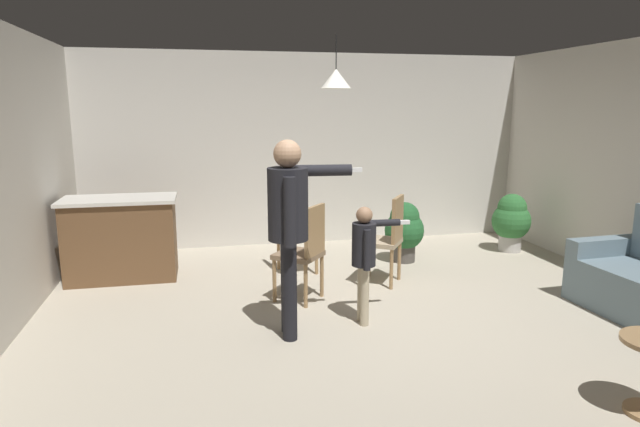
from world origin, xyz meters
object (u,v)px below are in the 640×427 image
(kitchen_counter, at_px, (121,238))
(dining_chair_near_wall, at_px, (387,236))
(potted_plant_by_wall, at_px, (511,220))
(dining_chair_by_counter, at_px, (291,228))
(potted_plant_corner, at_px, (404,229))
(dining_chair_centre_back, at_px, (305,249))
(person_child, at_px, (365,252))
(person_adult, at_px, (290,217))

(kitchen_counter, relative_size, dining_chair_near_wall, 1.26)
(dining_chair_near_wall, height_order, potted_plant_by_wall, dining_chair_near_wall)
(dining_chair_by_counter, bearing_deg, potted_plant_corner, 87.27)
(dining_chair_centre_back, bearing_deg, person_child, -109.70)
(dining_chair_centre_back, bearing_deg, kitchen_counter, 97.50)
(dining_chair_near_wall, bearing_deg, person_adult, 166.54)
(person_adult, distance_m, dining_chair_by_counter, 1.90)
(person_adult, height_order, potted_plant_corner, person_adult)
(person_adult, xyz_separation_m, potted_plant_corner, (1.79, 1.97, -0.63))
(dining_chair_by_counter, xyz_separation_m, potted_plant_by_wall, (3.11, 0.34, -0.11))
(kitchen_counter, bearing_deg, dining_chair_centre_back, -31.19)
(person_child, distance_m, potted_plant_by_wall, 3.38)
(person_adult, relative_size, dining_chair_by_counter, 1.70)
(person_child, relative_size, potted_plant_by_wall, 1.37)
(person_child, bearing_deg, person_adult, -75.78)
(person_child, xyz_separation_m, potted_plant_by_wall, (2.71, 2.01, -0.24))
(person_child, bearing_deg, potted_plant_corner, 152.77)
(person_adult, relative_size, dining_chair_near_wall, 1.70)
(person_adult, bearing_deg, dining_chair_centre_back, 165.86)
(kitchen_counter, height_order, dining_chair_centre_back, dining_chair_centre_back)
(person_child, distance_m, potted_plant_corner, 2.15)
(dining_chair_near_wall, xyz_separation_m, dining_chair_centre_back, (-1.00, -0.35, 0.00))
(person_adult, xyz_separation_m, dining_chair_centre_back, (0.28, 0.83, -0.51))
(person_child, bearing_deg, dining_chair_centre_back, -145.03)
(person_child, relative_size, dining_chair_by_counter, 1.09)
(dining_chair_near_wall, bearing_deg, dining_chair_centre_back, 143.19)
(kitchen_counter, relative_size, person_child, 1.15)
(dining_chair_by_counter, height_order, dining_chair_centre_back, same)
(dining_chair_centre_back, bearing_deg, potted_plant_corner, -14.08)
(person_adult, bearing_deg, kitchen_counter, -135.87)
(kitchen_counter, bearing_deg, potted_plant_corner, -0.26)
(person_child, relative_size, potted_plant_corner, 1.41)
(dining_chair_centre_back, bearing_deg, dining_chair_by_counter, 37.53)
(dining_chair_near_wall, bearing_deg, potted_plant_by_wall, -31.50)
(person_adult, relative_size, dining_chair_centre_back, 1.70)
(kitchen_counter, distance_m, dining_chair_near_wall, 3.03)
(kitchen_counter, height_order, dining_chair_by_counter, dining_chair_by_counter)
(person_child, distance_m, dining_chair_near_wall, 1.19)
(potted_plant_corner, bearing_deg, dining_chair_by_counter, -173.58)
(person_child, relative_size, dining_chair_near_wall, 1.09)
(potted_plant_corner, bearing_deg, person_child, -120.58)
(person_adult, height_order, person_child, person_adult)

